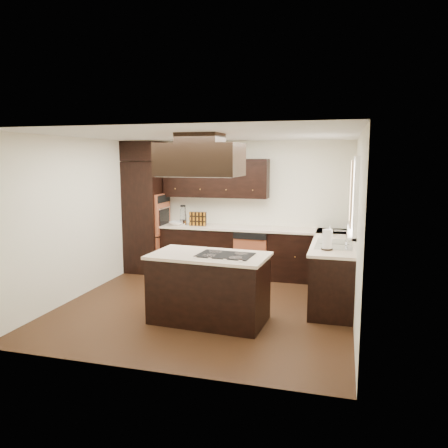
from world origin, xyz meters
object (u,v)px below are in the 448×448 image
Objects in this scene: range_hood at (200,160)px; oven_column at (146,217)px; island at (209,289)px; spice_rack at (198,219)px.

oven_column is at bearing 129.74° from range_hood.
oven_column is 3.09m from island.
range_hood reaches higher than island.
range_hood is at bearing 171.97° from island.
island is 2.57m from spice_rack.
spice_rack reaches higher than island.
island is at bearing -11.61° from range_hood.
oven_column is 1.05m from spice_rack.
oven_column is at bearing 134.74° from island.
spice_rack is (-0.82, 2.29, -1.11)m from range_hood.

